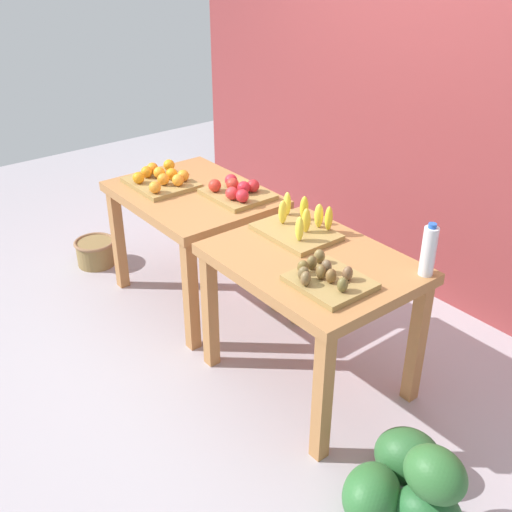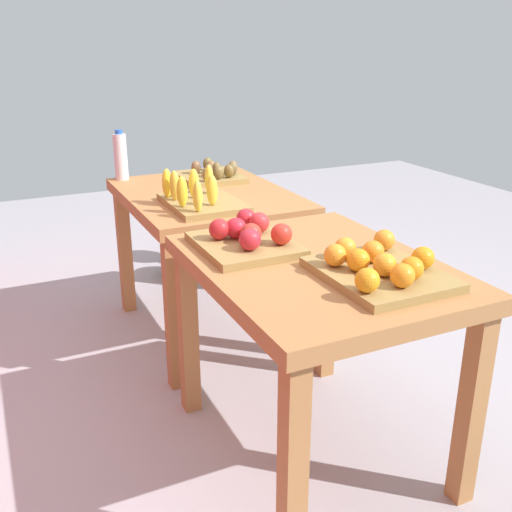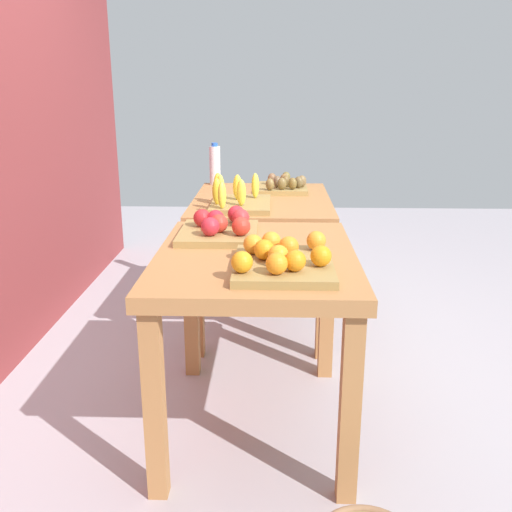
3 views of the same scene
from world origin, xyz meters
The scene contains 9 objects.
ground_plane centered at (0.00, 0.00, 0.00)m, with size 8.00×8.00×0.00m, color #A7A0A8.
display_table_left centered at (-0.56, 0.00, 0.67)m, with size 1.04×0.80×0.79m.
display_table_right centered at (0.56, 0.00, 0.67)m, with size 1.04×0.80×0.79m.
orange_bin centered at (-0.77, -0.10, 0.83)m, with size 0.44×0.38×0.11m.
apple_bin centered at (-0.31, 0.16, 0.83)m, with size 0.40×0.34×0.11m.
banana_crate centered at (0.30, 0.13, 0.83)m, with size 0.44×0.33×0.17m.
kiwi_bin centered at (0.79, -0.12, 0.83)m, with size 0.37×0.32×0.10m.
water_bottle centered at (1.02, 0.32, 0.92)m, with size 0.07×0.07×0.27m.
watermelon_pile centered at (1.48, -0.26, 0.17)m, with size 0.62×0.66×0.46m.
Camera 2 is at (-2.24, 1.03, 1.54)m, focal length 41.68 mm.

